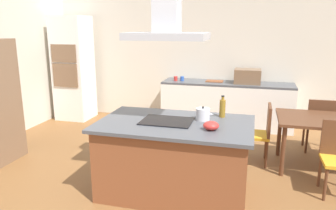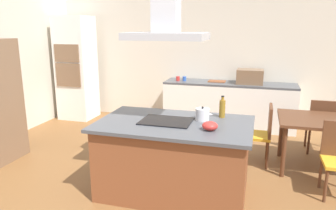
{
  "view_description": "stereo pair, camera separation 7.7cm",
  "coord_description": "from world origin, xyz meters",
  "px_view_note": "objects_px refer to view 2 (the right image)",
  "views": [
    {
      "loc": [
        0.85,
        -3.54,
        2.01
      ],
      "look_at": [
        -0.19,
        0.4,
        1.0
      ],
      "focal_mm": 34.56,
      "sensor_mm": 36.0,
      "label": 1
    },
    {
      "loc": [
        0.93,
        -3.52,
        2.01
      ],
      "look_at": [
        -0.19,
        0.4,
        1.0
      ],
      "focal_mm": 34.56,
      "sensor_mm": 36.0,
      "label": 2
    }
  ],
  "objects_px": {
    "countertop_microwave": "(250,77)",
    "coffee_mug_blue": "(184,79)",
    "mixing_bowl": "(210,126)",
    "coffee_mug_red": "(178,79)",
    "cooktop": "(166,121)",
    "chair_at_left_end": "(262,131)",
    "range_hood": "(166,16)",
    "wall_oven_stack": "(76,68)",
    "olive_oil_bottle": "(222,108)",
    "tea_kettle": "(203,114)",
    "dining_table": "(332,126)",
    "cutting_board": "(217,81)",
    "chair_facing_back_wall": "(322,123)"
  },
  "relations": [
    {
      "from": "countertop_microwave",
      "to": "coffee_mug_blue",
      "type": "relative_size",
      "value": 5.56
    },
    {
      "from": "mixing_bowl",
      "to": "coffee_mug_red",
      "type": "bearing_deg",
      "value": 110.47
    },
    {
      "from": "cooktop",
      "to": "chair_at_left_end",
      "type": "xyz_separation_m",
      "value": [
        1.11,
        1.18,
        -0.4
      ]
    },
    {
      "from": "cooktop",
      "to": "countertop_microwave",
      "type": "xyz_separation_m",
      "value": [
        0.85,
        2.88,
        0.13
      ]
    },
    {
      "from": "range_hood",
      "to": "cooktop",
      "type": "bearing_deg",
      "value": 0.0
    },
    {
      "from": "mixing_bowl",
      "to": "wall_oven_stack",
      "type": "bearing_deg",
      "value": 139.88
    },
    {
      "from": "olive_oil_bottle",
      "to": "chair_at_left_end",
      "type": "relative_size",
      "value": 0.31
    },
    {
      "from": "coffee_mug_red",
      "to": "coffee_mug_blue",
      "type": "relative_size",
      "value": 1.0
    },
    {
      "from": "mixing_bowl",
      "to": "countertop_microwave",
      "type": "xyz_separation_m",
      "value": [
        0.31,
        3.05,
        0.09
      ]
    },
    {
      "from": "tea_kettle",
      "to": "mixing_bowl",
      "type": "distance_m",
      "value": 0.38
    },
    {
      "from": "dining_table",
      "to": "chair_at_left_end",
      "type": "bearing_deg",
      "value": -180.0
    },
    {
      "from": "mixing_bowl",
      "to": "chair_at_left_end",
      "type": "distance_m",
      "value": 1.53
    },
    {
      "from": "tea_kettle",
      "to": "olive_oil_bottle",
      "type": "xyz_separation_m",
      "value": [
        0.21,
        0.19,
        0.04
      ]
    },
    {
      "from": "countertop_microwave",
      "to": "cutting_board",
      "type": "distance_m",
      "value": 0.66
    },
    {
      "from": "coffee_mug_red",
      "to": "wall_oven_stack",
      "type": "relative_size",
      "value": 0.04
    },
    {
      "from": "countertop_microwave",
      "to": "cooktop",
      "type": "bearing_deg",
      "value": -106.45
    },
    {
      "from": "olive_oil_bottle",
      "to": "chair_facing_back_wall",
      "type": "height_order",
      "value": "olive_oil_bottle"
    },
    {
      "from": "tea_kettle",
      "to": "cutting_board",
      "type": "relative_size",
      "value": 0.64
    },
    {
      "from": "tea_kettle",
      "to": "coffee_mug_blue",
      "type": "xyz_separation_m",
      "value": [
        -0.85,
        2.68,
        -0.03
      ]
    },
    {
      "from": "olive_oil_bottle",
      "to": "dining_table",
      "type": "distance_m",
      "value": 1.67
    },
    {
      "from": "wall_oven_stack",
      "to": "dining_table",
      "type": "distance_m",
      "value": 5.07
    },
    {
      "from": "mixing_bowl",
      "to": "cutting_board",
      "type": "height_order",
      "value": "mixing_bowl"
    },
    {
      "from": "coffee_mug_blue",
      "to": "tea_kettle",
      "type": "bearing_deg",
      "value": -72.44
    },
    {
      "from": "chair_facing_back_wall",
      "to": "olive_oil_bottle",
      "type": "bearing_deg",
      "value": -133.79
    },
    {
      "from": "cooktop",
      "to": "coffee_mug_red",
      "type": "bearing_deg",
      "value": 101.51
    },
    {
      "from": "mixing_bowl",
      "to": "tea_kettle",
      "type": "bearing_deg",
      "value": 112.37
    },
    {
      "from": "countertop_microwave",
      "to": "coffee_mug_red",
      "type": "relative_size",
      "value": 5.56
    },
    {
      "from": "coffee_mug_red",
      "to": "chair_at_left_end",
      "type": "xyz_separation_m",
      "value": [
        1.69,
        -1.65,
        -0.44
      ]
    },
    {
      "from": "olive_oil_bottle",
      "to": "coffee_mug_blue",
      "type": "xyz_separation_m",
      "value": [
        -1.06,
        2.49,
        -0.07
      ]
    },
    {
      "from": "coffee_mug_blue",
      "to": "chair_at_left_end",
      "type": "bearing_deg",
      "value": -47.15
    },
    {
      "from": "olive_oil_bottle",
      "to": "chair_facing_back_wall",
      "type": "bearing_deg",
      "value": 46.21
    },
    {
      "from": "chair_facing_back_wall",
      "to": "tea_kettle",
      "type": "bearing_deg",
      "value": -134.26
    },
    {
      "from": "countertop_microwave",
      "to": "coffee_mug_red",
      "type": "height_order",
      "value": "countertop_microwave"
    },
    {
      "from": "tea_kettle",
      "to": "coffee_mug_red",
      "type": "relative_size",
      "value": 2.43
    },
    {
      "from": "wall_oven_stack",
      "to": "cooktop",
      "type": "bearing_deg",
      "value": -43.37
    },
    {
      "from": "dining_table",
      "to": "chair_at_left_end",
      "type": "distance_m",
      "value": 0.93
    },
    {
      "from": "wall_oven_stack",
      "to": "chair_at_left_end",
      "type": "relative_size",
      "value": 2.47
    },
    {
      "from": "tea_kettle",
      "to": "dining_table",
      "type": "xyz_separation_m",
      "value": [
        1.63,
        1.0,
        -0.31
      ]
    },
    {
      "from": "chair_facing_back_wall",
      "to": "wall_oven_stack",
      "type": "bearing_deg",
      "value": 170.54
    },
    {
      "from": "mixing_bowl",
      "to": "countertop_microwave",
      "type": "height_order",
      "value": "countertop_microwave"
    },
    {
      "from": "mixing_bowl",
      "to": "chair_at_left_end",
      "type": "relative_size",
      "value": 0.2
    },
    {
      "from": "coffee_mug_red",
      "to": "chair_at_left_end",
      "type": "bearing_deg",
      "value": -44.39
    },
    {
      "from": "cooktop",
      "to": "chair_facing_back_wall",
      "type": "distance_m",
      "value": 2.77
    },
    {
      "from": "tea_kettle",
      "to": "coffee_mug_red",
      "type": "bearing_deg",
      "value": 110.22
    },
    {
      "from": "olive_oil_bottle",
      "to": "dining_table",
      "type": "height_order",
      "value": "olive_oil_bottle"
    },
    {
      "from": "chair_at_left_end",
      "to": "chair_facing_back_wall",
      "type": "relative_size",
      "value": 1.0
    },
    {
      "from": "wall_oven_stack",
      "to": "cutting_board",
      "type": "bearing_deg",
      "value": 5.39
    },
    {
      "from": "olive_oil_bottle",
      "to": "countertop_microwave",
      "type": "height_order",
      "value": "countertop_microwave"
    },
    {
      "from": "tea_kettle",
      "to": "chair_facing_back_wall",
      "type": "height_order",
      "value": "tea_kettle"
    },
    {
      "from": "cutting_board",
      "to": "wall_oven_stack",
      "type": "distance_m",
      "value": 3.03
    }
  ]
}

